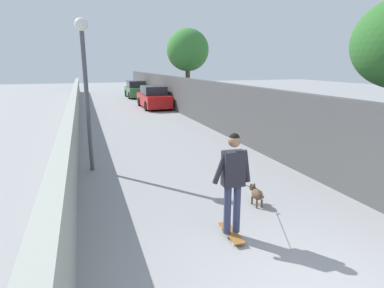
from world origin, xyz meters
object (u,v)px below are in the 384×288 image
at_px(person_skateboarder, 233,176).
at_px(car_far, 136,90).
at_px(skateboard, 231,233).
at_px(car_near, 154,98).
at_px(dog, 256,194).
at_px(tree_right_mid, 188,50).
at_px(lamp_post, 85,69).

height_order(person_skateboarder, car_far, person_skateboarder).
distance_m(skateboard, car_near, 18.03).
bearing_deg(car_far, dog, 176.96).
bearing_deg(dog, tree_right_mid, -12.61).
bearing_deg(lamp_post, skateboard, -154.54).
height_order(car_near, car_far, same).
xyz_separation_m(skateboard, car_far, (25.64, -2.40, 0.65)).
bearing_deg(lamp_post, person_skateboarder, -154.54).
distance_m(car_near, car_far, 7.78).
xyz_separation_m(lamp_post, dog, (-3.71, -3.34, -2.63)).
bearing_deg(lamp_post, dog, -137.93).
xyz_separation_m(tree_right_mid, lamp_post, (-12.25, 6.92, -1.04)).
bearing_deg(person_skateboarder, car_near, -7.64).
xyz_separation_m(skateboard, car_near, (17.86, -2.40, 0.65)).
relative_size(car_near, car_far, 1.13).
bearing_deg(skateboard, car_near, -7.64).
bearing_deg(lamp_post, car_near, -19.52).
relative_size(tree_right_mid, car_near, 1.25).
xyz_separation_m(person_skateboarder, car_far, (25.64, -2.40, -0.45)).
relative_size(lamp_post, skateboard, 5.25).
bearing_deg(dog, lamp_post, 42.07).
bearing_deg(skateboard, dog, -46.43).
distance_m(tree_right_mid, person_skateboarder, 17.83).
height_order(skateboard, car_far, car_far).
distance_m(lamp_post, car_near, 14.09).
relative_size(skateboard, dog, 0.61).
distance_m(skateboard, car_far, 25.76).
bearing_deg(car_near, skateboard, 172.36).
bearing_deg(tree_right_mid, skateboard, 164.67).
bearing_deg(person_skateboarder, lamp_post, 25.46).
relative_size(tree_right_mid, skateboard, 6.69).
height_order(tree_right_mid, lamp_post, tree_right_mid).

